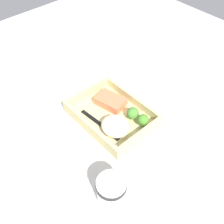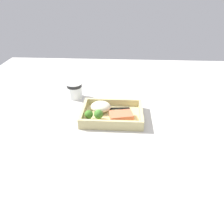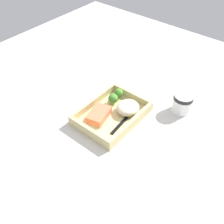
{
  "view_description": "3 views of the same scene",
  "coord_description": "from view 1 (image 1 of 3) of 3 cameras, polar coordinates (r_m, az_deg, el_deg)",
  "views": [
    {
      "loc": [
        40.08,
        -36.12,
        61.31
      ],
      "look_at": [
        0.0,
        0.0,
        2.7
      ],
      "focal_mm": 42.0,
      "sensor_mm": 36.0,
      "label": 1
    },
    {
      "loc": [
        -4.48,
        77.37,
        49.17
      ],
      "look_at": [
        0.0,
        0.0,
        2.7
      ],
      "focal_mm": 35.0,
      "sensor_mm": 36.0,
      "label": 2
    },
    {
      "loc": [
        -52.65,
        -43.12,
        66.72
      ],
      "look_at": [
        0.0,
        0.0,
        2.7
      ],
      "focal_mm": 42.0,
      "sensor_mm": 36.0,
      "label": 3
    }
  ],
  "objects": [
    {
      "name": "ground_plane",
      "position": [
        0.82,
        0.0,
        -1.74
      ],
      "size": [
        160.0,
        160.0,
        2.0
      ],
      "primitive_type": "cube",
      "color": "beige"
    },
    {
      "name": "broccoli_floret_1",
      "position": [
        0.77,
        6.77,
        -1.74
      ],
      "size": [
        3.37,
        3.37,
        4.2
      ],
      "color": "#749B5B",
      "rests_on": "takeout_tray"
    },
    {
      "name": "takeout_tray",
      "position": [
        0.81,
        0.0,
        -1.0
      ],
      "size": [
        25.16,
        18.7,
        1.2
      ],
      "primitive_type": "cube",
      "color": "#C6B87D",
      "rests_on": "ground_plane"
    },
    {
      "name": "mashed_potatoes",
      "position": [
        0.75,
        0.68,
        -3.07
      ],
      "size": [
        8.58,
        7.9,
        4.0
      ],
      "primitive_type": "ellipsoid",
      "color": "beige",
      "rests_on": "takeout_tray"
    },
    {
      "name": "receipt_slip",
      "position": [
        0.8,
        -18.11,
        -6.07
      ],
      "size": [
        13.6,
        17.11,
        0.24
      ],
      "primitive_type": "cube",
      "rotation": [
        0.0,
        0.0,
        0.48
      ],
      "color": "white",
      "rests_on": "ground_plane"
    },
    {
      "name": "paper_cup",
      "position": [
        0.64,
        -0.16,
        -16.53
      ],
      "size": [
        7.18,
        7.18,
        7.5
      ],
      "color": "white",
      "rests_on": "ground_plane"
    },
    {
      "name": "salmon_fillet",
      "position": [
        0.83,
        -0.33,
        2.36
      ],
      "size": [
        10.26,
        7.86,
        2.7
      ],
      "primitive_type": "cube",
      "rotation": [
        0.0,
        0.0,
        0.23
      ],
      "color": "#E7714B",
      "rests_on": "takeout_tray"
    },
    {
      "name": "broccoli_floret_2",
      "position": [
        0.78,
        4.53,
        -0.3
      ],
      "size": [
        3.67,
        3.67,
        4.32
      ],
      "color": "#7E9A5C",
      "rests_on": "takeout_tray"
    },
    {
      "name": "tray_rim",
      "position": [
        0.8,
        0.0,
        -0.01
      ],
      "size": [
        25.16,
        18.7,
        2.95
      ],
      "color": "#C6B87D",
      "rests_on": "takeout_tray"
    },
    {
      "name": "fork",
      "position": [
        0.78,
        -1.98,
        -3.12
      ],
      "size": [
        15.88,
        2.97,
        0.44
      ],
      "color": "black",
      "rests_on": "takeout_tray"
    }
  ]
}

